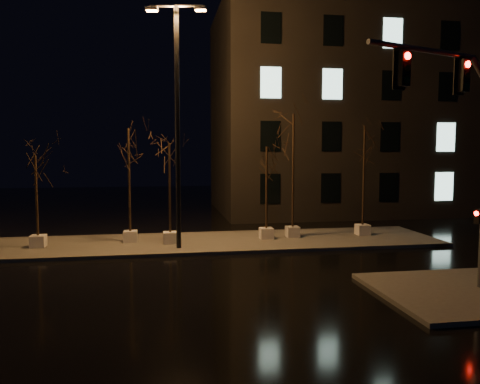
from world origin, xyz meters
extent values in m
plane|color=black|center=(0.00, 0.00, 0.00)|extent=(90.00, 90.00, 0.00)
cube|color=#4B4943|center=(0.00, 6.00, 0.07)|extent=(22.00, 5.00, 0.15)
cube|color=black|center=(14.00, 18.00, 7.50)|extent=(25.00, 12.00, 15.00)
cube|color=silver|center=(-8.41, 5.84, 0.43)|extent=(0.65, 0.65, 0.55)
cylinder|color=black|center=(-8.41, 5.84, 2.55)|extent=(0.11, 0.11, 3.70)
cube|color=silver|center=(-4.30, 6.36, 0.43)|extent=(0.65, 0.65, 0.55)
cylinder|color=black|center=(-4.30, 6.36, 3.18)|extent=(0.11, 0.11, 4.96)
cube|color=silver|center=(-2.38, 5.71, 0.43)|extent=(0.65, 0.65, 0.55)
cylinder|color=black|center=(-2.38, 5.71, 2.82)|extent=(0.11, 0.11, 4.23)
cube|color=silver|center=(2.43, 6.11, 0.43)|extent=(0.65, 0.65, 0.55)
cylinder|color=black|center=(2.43, 6.11, 2.75)|extent=(0.11, 0.11, 4.10)
cube|color=silver|center=(3.87, 6.34, 0.43)|extent=(0.65, 0.65, 0.55)
cylinder|color=black|center=(3.87, 6.34, 3.57)|extent=(0.11, 0.11, 5.74)
cube|color=silver|center=(7.71, 6.38, 0.43)|extent=(0.65, 0.65, 0.55)
cylinder|color=black|center=(7.71, 6.38, 3.29)|extent=(0.11, 0.11, 5.19)
cylinder|color=#5C5E64|center=(4.61, -4.28, 7.40)|extent=(4.05, 1.54, 0.15)
cube|color=black|center=(6.25, -3.70, 6.82)|extent=(0.38, 0.33, 0.95)
cube|color=black|center=(3.85, -4.54, 6.82)|extent=(0.38, 0.33, 0.95)
cube|color=black|center=(7.23, -3.36, 2.48)|extent=(0.28, 0.26, 0.48)
cylinder|color=black|center=(-2.02, 4.59, 5.53)|extent=(0.22, 0.22, 10.76)
cylinder|color=black|center=(-2.02, 4.59, 10.91)|extent=(2.35, 0.56, 0.11)
cube|color=orange|center=(-3.07, 4.80, 10.75)|extent=(0.59, 0.40, 0.22)
cube|color=orange|center=(-0.96, 4.39, 10.75)|extent=(0.59, 0.40, 0.22)
camera|label=1|loc=(-2.73, -16.69, 4.56)|focal=35.00mm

